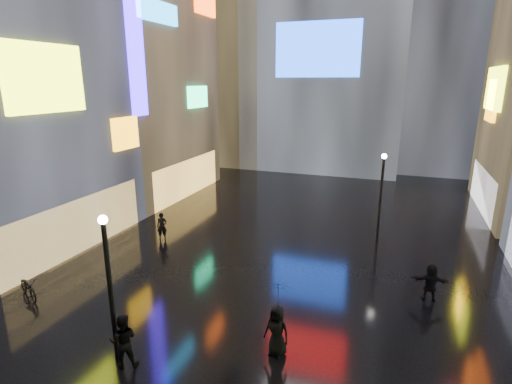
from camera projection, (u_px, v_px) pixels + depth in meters
The scene contains 12 objects.
ground at pixel (301, 238), 24.04m from camera, with size 140.00×140.00×0.00m, color black.
building_left_far at pixel (128, 57), 31.80m from camera, with size 10.28×12.00×22.00m.
tower_flank_right at pixel (456, 0), 40.05m from camera, with size 12.00×12.00×34.00m, color black.
tower_flank_left at pixel (231, 46), 45.09m from camera, with size 10.00×10.00×26.00m, color black.
lamp_near at pixel (109, 282), 12.77m from camera, with size 0.30×0.30×5.20m.
lamp_far at pixel (381, 192), 23.13m from camera, with size 0.30×0.30×5.20m.
pedestrian_1 at pixel (123, 341), 13.08m from camera, with size 0.90×0.70×1.86m, color black.
pedestrian_4 at pixel (277, 331), 13.63m from camera, with size 0.90×0.59×1.84m, color black.
pedestrian_5 at pixel (430, 282), 17.08m from camera, with size 1.54×0.49×1.66m, color black.
pedestrian_6 at pixel (162, 226), 23.69m from camera, with size 0.60×0.40×1.65m, color black.
umbrella_2 at pixel (277, 295), 13.26m from camera, with size 0.99×1.01×0.91m, color black.
bicycle at pixel (28, 287), 17.38m from camera, with size 0.65×1.86×0.98m, color black.
Camera 1 is at (5.10, -1.99, 9.14)m, focal length 28.00 mm.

